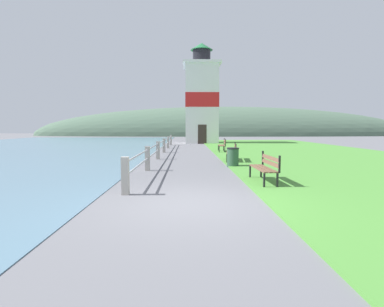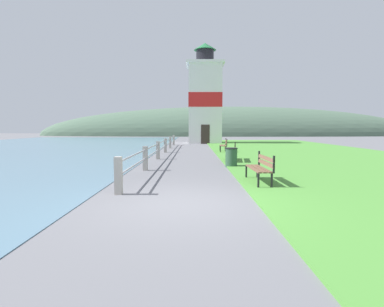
{
  "view_description": "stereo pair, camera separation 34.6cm",
  "coord_description": "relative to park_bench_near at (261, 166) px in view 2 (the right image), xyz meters",
  "views": [
    {
      "loc": [
        -0.05,
        -6.56,
        1.72
      ],
      "look_at": [
        0.22,
        9.62,
        0.3
      ],
      "focal_mm": 28.0,
      "sensor_mm": 36.0,
      "label": 1
    },
    {
      "loc": [
        0.3,
        -6.56,
        1.72
      ],
      "look_at": [
        0.22,
        9.62,
        0.3
      ],
      "focal_mm": 28.0,
      "sensor_mm": 36.0,
      "label": 2
    }
  ],
  "objects": [
    {
      "name": "ground_plane",
      "position": [
        -2.35,
        -2.46,
        -0.54
      ],
      "size": [
        160.0,
        160.0,
        0.0
      ],
      "primitive_type": "plane",
      "color": "slate"
    },
    {
      "name": "grass_verge",
      "position": [
        5.38,
        10.68,
        -0.51
      ],
      "size": [
        12.0,
        39.41,
        0.06
      ],
      "color": "#4C8E38",
      "rests_on": "ground_plane"
    },
    {
      "name": "seawall_railing",
      "position": [
        -3.97,
        9.21,
        0.03
      ],
      "size": [
        0.18,
        21.51,
        0.97
      ],
      "color": "#A8A399",
      "rests_on": "ground_plane"
    },
    {
      "name": "park_bench_near",
      "position": [
        0.0,
        0.0,
        0.0
      ],
      "size": [
        0.52,
        1.72,
        0.94
      ],
      "rotation": [
        0.0,
        0.0,
        3.17
      ],
      "color": "brown",
      "rests_on": "ground_plane"
    },
    {
      "name": "park_bench_midway",
      "position": [
        -0.11,
        5.95,
        0.0
      ],
      "size": [
        0.74,
        2.05,
        0.94
      ],
      "rotation": [
        0.0,
        0.0,
        3.0
      ],
      "color": "brown",
      "rests_on": "ground_plane"
    },
    {
      "name": "park_bench_far",
      "position": [
        0.07,
        11.63,
        -0.0
      ],
      "size": [
        0.58,
        1.67,
        0.94
      ],
      "rotation": [
        0.0,
        0.0,
        3.08
      ],
      "color": "brown",
      "rests_on": "ground_plane"
    },
    {
      "name": "lighthouse",
      "position": [
        -0.83,
        23.86,
        4.21
      ],
      "size": [
        3.99,
        3.99,
        10.72
      ],
      "color": "white",
      "rests_on": "ground_plane"
    },
    {
      "name": "trash_bin",
      "position": [
        -0.42,
        3.84,
        -0.11
      ],
      "size": [
        0.54,
        0.54,
        0.84
      ],
      "color": "#2D5138",
      "rests_on": "ground_plane"
    },
    {
      "name": "distant_hillside",
      "position": [
        5.65,
        53.81,
        -0.54
      ],
      "size": [
        80.0,
        16.0,
        12.0
      ],
      "color": "#4C6651",
      "rests_on": "ground_plane"
    }
  ]
}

